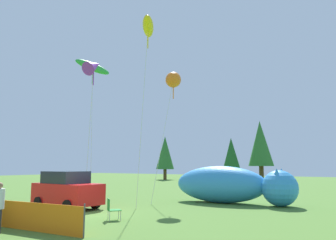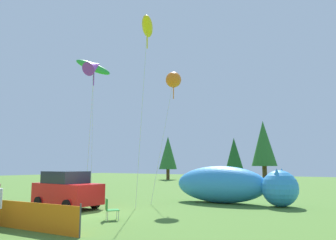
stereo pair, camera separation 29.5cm
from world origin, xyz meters
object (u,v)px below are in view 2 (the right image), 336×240
at_px(parked_car, 67,190).
at_px(kite_purple_delta, 94,67).
at_px(folding_chair, 110,208).
at_px(kite_green_fish, 94,68).
at_px(kite_orange_flower, 173,80).
at_px(kite_yellow_hero, 147,27).
at_px(inflatable_cat, 231,186).

bearing_deg(parked_car, kite_purple_delta, 112.75).
xyz_separation_m(folding_chair, kite_green_fish, (-7.71, 5.86, 9.01)).
relative_size(kite_orange_flower, kite_yellow_hero, 0.80).
xyz_separation_m(inflatable_cat, kite_yellow_hero, (-2.59, -5.16, 9.04)).
bearing_deg(kite_yellow_hero, inflatable_cat, 63.35).
bearing_deg(inflatable_cat, kite_orange_flower, -161.64).
xyz_separation_m(parked_car, kite_purple_delta, (-0.96, 2.57, 7.81)).
relative_size(parked_car, kite_yellow_hero, 0.38).
distance_m(parked_car, kite_purple_delta, 8.28).
bearing_deg(parked_car, folding_chair, -15.06).
relative_size(kite_green_fish, kite_purple_delta, 1.06).
xyz_separation_m(inflatable_cat, kite_green_fish, (-9.55, -2.72, 8.48)).
bearing_deg(kite_yellow_hero, kite_orange_flower, 101.74).
xyz_separation_m(kite_green_fish, kite_purple_delta, (2.04, -1.82, -0.73)).
bearing_deg(inflatable_cat, kite_purple_delta, -150.50).
distance_m(folding_chair, kite_yellow_hero, 10.20).
height_order(folding_chair, inflatable_cat, inflatable_cat).
bearing_deg(kite_orange_flower, folding_chair, -78.03).
distance_m(kite_green_fish, kite_purple_delta, 2.84).
bearing_deg(folding_chair, inflatable_cat, 25.31).
distance_m(kite_green_fish, kite_orange_flower, 6.51).
relative_size(folding_chair, kite_green_fish, 0.09).
bearing_deg(parked_car, kite_yellow_hero, 28.61).
bearing_deg(kite_green_fish, kite_yellow_hero, -19.26).
distance_m(inflatable_cat, kite_orange_flower, 7.83).
bearing_deg(kite_purple_delta, folding_chair, -35.49).
xyz_separation_m(folding_chair, inflatable_cat, (1.84, 8.59, 0.54)).
distance_m(kite_green_fish, kite_yellow_hero, 7.40).
height_order(kite_orange_flower, kite_purple_delta, kite_purple_delta).
bearing_deg(inflatable_cat, parked_car, -134.32).
height_order(folding_chair, kite_green_fish, kite_green_fish).
xyz_separation_m(parked_car, kite_orange_flower, (3.15, 5.88, 7.01)).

